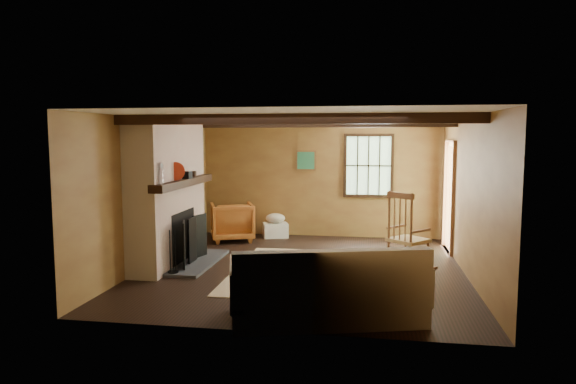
% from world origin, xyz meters
% --- Properties ---
extents(ground, '(5.50, 5.50, 0.00)m').
position_xyz_m(ground, '(0.00, 0.00, 0.00)').
color(ground, black).
rests_on(ground, ground).
extents(room_envelope, '(5.02, 5.52, 2.44)m').
position_xyz_m(room_envelope, '(0.22, 0.26, 1.63)').
color(room_envelope, olive).
rests_on(room_envelope, ground).
extents(fireplace, '(1.02, 2.30, 2.40)m').
position_xyz_m(fireplace, '(-2.23, -0.00, 1.10)').
color(fireplace, brown).
rests_on(fireplace, ground).
extents(rug, '(2.50, 3.00, 0.01)m').
position_xyz_m(rug, '(0.20, -0.20, 0.00)').
color(rug, '#CDAD89').
rests_on(rug, ground).
extents(rocking_chair, '(0.96, 0.99, 1.26)m').
position_xyz_m(rocking_chair, '(1.62, 0.10, 0.53)').
color(rocking_chair, tan).
rests_on(rocking_chair, ground).
extents(sofa, '(2.38, 1.52, 0.89)m').
position_xyz_m(sofa, '(0.58, -2.28, 0.32)').
color(sofa, beige).
rests_on(sofa, ground).
extents(firewood_pile, '(0.74, 0.13, 0.27)m').
position_xyz_m(firewood_pile, '(-1.79, 2.44, 0.13)').
color(firewood_pile, brown).
rests_on(firewood_pile, ground).
extents(laundry_basket, '(0.60, 0.52, 0.30)m').
position_xyz_m(laundry_basket, '(-0.90, 2.44, 0.15)').
color(laundry_basket, silver).
rests_on(laundry_basket, ground).
extents(basket_pillow, '(0.50, 0.45, 0.20)m').
position_xyz_m(basket_pillow, '(-0.90, 2.44, 0.40)').
color(basket_pillow, beige).
rests_on(basket_pillow, laundry_basket).
extents(armchair, '(1.07, 1.09, 0.77)m').
position_xyz_m(armchair, '(-1.71, 1.96, 0.39)').
color(armchair, '#BF6026').
rests_on(armchair, ground).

